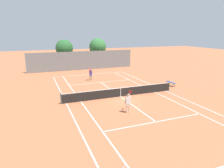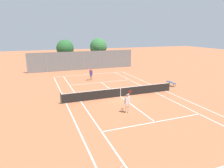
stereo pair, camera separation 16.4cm
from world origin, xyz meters
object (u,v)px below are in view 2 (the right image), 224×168
at_px(loose_tennis_ball_5, 141,116).
at_px(courtside_bench, 171,83).
at_px(tennis_net, 121,92).
at_px(loose_tennis_ball_0, 176,105).
at_px(player_far_left, 91,74).
at_px(loose_tennis_ball_4, 84,112).
at_px(tree_behind_left, 65,49).
at_px(loose_tennis_ball_2, 139,98).
at_px(tree_behind_right, 98,47).
at_px(player_near_side, 127,102).
at_px(loose_tennis_ball_1, 109,104).
at_px(loose_tennis_ball_3, 99,83).

bearing_deg(loose_tennis_ball_5, courtside_bench, 40.96).
relative_size(tennis_net, loose_tennis_ball_0, 181.82).
distance_m(player_far_left, loose_tennis_ball_4, 11.36).
distance_m(tennis_net, tree_behind_left, 19.91).
distance_m(loose_tennis_ball_2, tree_behind_right, 20.55).
bearing_deg(tree_behind_left, loose_tennis_ball_5, -85.14).
height_order(loose_tennis_ball_2, courtside_bench, courtside_bench).
height_order(tennis_net, loose_tennis_ball_2, tennis_net).
bearing_deg(loose_tennis_ball_5, player_near_side, 122.12).
bearing_deg(player_near_side, loose_tennis_ball_0, 0.50).
distance_m(loose_tennis_ball_4, loose_tennis_ball_5, 4.70).
distance_m(loose_tennis_ball_2, loose_tennis_ball_5, 4.55).
distance_m(player_far_left, courtside_bench, 10.50).
relative_size(tennis_net, loose_tennis_ball_5, 181.82).
relative_size(loose_tennis_ball_2, tree_behind_left, 0.01).
relative_size(player_near_side, tree_behind_right, 0.33).
height_order(tennis_net, loose_tennis_ball_5, tennis_net).
bearing_deg(tennis_net, tree_behind_right, 79.53).
distance_m(loose_tennis_ball_0, loose_tennis_ball_2, 3.64).
height_order(loose_tennis_ball_2, loose_tennis_ball_5, same).
relative_size(player_far_left, tree_behind_right, 0.33).
xyz_separation_m(player_near_side, loose_tennis_ball_2, (2.70, 2.97, -0.89)).
relative_size(player_far_left, loose_tennis_ball_5, 26.88).
height_order(tennis_net, courtside_bench, tennis_net).
relative_size(loose_tennis_ball_1, courtside_bench, 0.04).
relative_size(tennis_net, loose_tennis_ball_2, 181.82).
bearing_deg(tree_behind_right, loose_tennis_ball_0, -89.57).
bearing_deg(tree_behind_right, loose_tennis_ball_4, -110.19).
bearing_deg(player_far_left, tennis_net, -83.32).
distance_m(tennis_net, courtside_bench, 7.66).
xyz_separation_m(loose_tennis_ball_5, courtside_bench, (7.96, 6.91, 0.38)).
relative_size(loose_tennis_ball_2, tree_behind_right, 0.01).
bearing_deg(loose_tennis_ball_1, loose_tennis_ball_2, 8.88).
bearing_deg(tree_behind_right, tree_behind_left, 175.18).
height_order(courtside_bench, tree_behind_left, tree_behind_left).
height_order(player_far_left, tree_behind_right, tree_behind_right).
xyz_separation_m(player_near_side, loose_tennis_ball_5, (0.69, -1.11, -0.89)).
xyz_separation_m(tennis_net, courtside_bench, (7.47, 1.69, -0.10)).
relative_size(tennis_net, loose_tennis_ball_3, 181.82).
distance_m(courtside_bench, tree_behind_right, 18.05).
bearing_deg(loose_tennis_ball_5, loose_tennis_ball_4, 148.83).
xyz_separation_m(loose_tennis_ball_3, courtside_bench, (7.79, -4.47, 0.38)).
distance_m(loose_tennis_ball_1, loose_tennis_ball_3, 7.98).
relative_size(loose_tennis_ball_0, loose_tennis_ball_3, 1.00).
bearing_deg(loose_tennis_ball_3, loose_tennis_ball_0, -68.65).
bearing_deg(loose_tennis_ball_4, loose_tennis_ball_2, 15.30).
bearing_deg(loose_tennis_ball_1, player_near_side, -74.04).
bearing_deg(player_far_left, loose_tennis_ball_2, -74.89).
bearing_deg(loose_tennis_ball_2, tennis_net, 143.37).
bearing_deg(loose_tennis_ball_4, loose_tennis_ball_3, 64.89).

